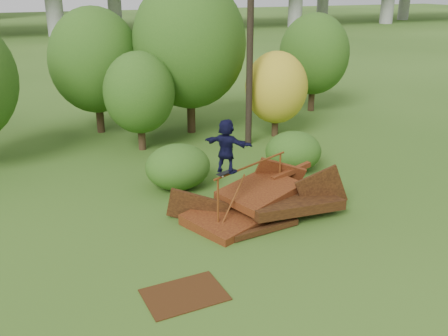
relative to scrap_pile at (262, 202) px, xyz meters
name	(u,v)px	position (x,y,z in m)	size (l,w,h in m)	color
ground	(278,240)	(-0.36, -1.69, -0.40)	(240.00, 240.00, 0.00)	#2D5116
scrap_pile	(262,202)	(0.00, 0.00, 0.00)	(5.54, 3.05, 1.91)	#3C120A
grind_rail	(251,177)	(-0.35, 0.11, 0.86)	(2.98, 1.41, 1.67)	brown
skateboard	(226,172)	(-1.37, -0.35, 1.33)	(0.68, 0.44, 0.07)	black
skater	(226,146)	(-1.37, -0.35, 2.12)	(1.43, 0.46, 1.55)	black
flat_plate	(184,295)	(-3.62, -3.13, -0.38)	(1.83, 1.31, 0.03)	#3C200C
tree_1	(95,60)	(-3.00, 11.10, 3.01)	(4.18, 4.18, 5.82)	black
tree_2	(139,93)	(-1.83, 7.73, 2.08)	(2.97, 2.97, 4.19)	black
tree_3	(190,43)	(1.01, 9.39, 3.78)	(5.15, 5.15, 7.14)	black
tree_4	(276,88)	(4.38, 7.26, 1.89)	(2.84, 2.84, 3.93)	black
tree_5	(314,54)	(8.59, 10.78, 2.73)	(3.77, 3.77, 5.30)	black
shrub_left	(178,167)	(-1.73, 3.05, 0.39)	(2.27, 2.09, 1.57)	#1C4612
shrub_right	(293,151)	(2.83, 2.97, 0.37)	(2.16, 1.98, 1.53)	#1C4612
utility_pole	(250,32)	(2.69, 6.61, 4.44)	(1.40, 0.28, 9.53)	black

